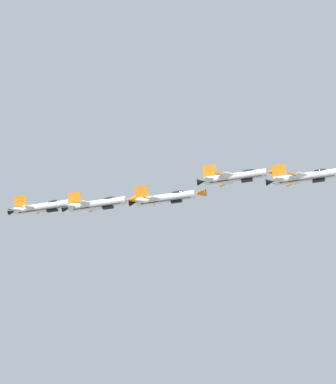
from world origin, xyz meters
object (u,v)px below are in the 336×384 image
(fighter_jet_right_outer, at_px, (44,207))
(fighter_jet_right_wing, at_px, (167,198))
(fighter_jet_left_outer, at_px, (99,204))
(fighter_jet_left_wing, at_px, (237,177))
(fighter_jet_lead, at_px, (308,177))

(fighter_jet_right_outer, bearing_deg, fighter_jet_right_wing, 92.12)
(fighter_jet_left_outer, xyz_separation_m, fighter_jet_right_outer, (-12.08, -1.31, 1.13))
(fighter_jet_right_outer, bearing_deg, fighter_jet_left_outer, 90.71)
(fighter_jet_left_wing, relative_size, fighter_jet_right_outer, 1.00)
(fighter_jet_left_outer, relative_size, fighter_jet_right_outer, 1.00)
(fighter_jet_lead, height_order, fighter_jet_right_outer, fighter_jet_right_outer)
(fighter_jet_right_wing, distance_m, fighter_jet_right_outer, 26.29)
(fighter_jet_left_wing, height_order, fighter_jet_right_outer, fighter_jet_right_outer)
(fighter_jet_left_wing, height_order, fighter_jet_right_wing, fighter_jet_left_wing)
(fighter_jet_lead, xyz_separation_m, fighter_jet_right_wing, (-27.72, -0.52, 1.39))
(fighter_jet_right_wing, relative_size, fighter_jet_right_outer, 1.00)
(fighter_jet_lead, bearing_deg, fighter_jet_left_outer, -91.81)
(fighter_jet_left_wing, xyz_separation_m, fighter_jet_right_wing, (-14.60, 0.84, -1.02))
(fighter_jet_left_outer, bearing_deg, fighter_jet_right_wing, 93.33)
(fighter_jet_left_outer, bearing_deg, fighter_jet_right_outer, -89.29)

